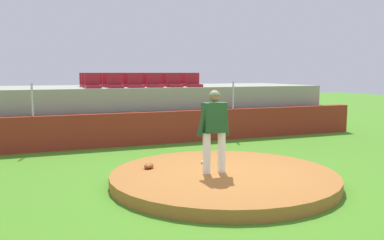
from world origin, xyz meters
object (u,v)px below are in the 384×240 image
at_px(stadium_chair_1, 115,83).
at_px(stadium_chair_4, 174,83).
at_px(stadium_chair_5, 194,83).
at_px(stadium_chair_7, 110,83).
at_px(stadium_chair_3, 154,83).
at_px(stadium_chair_8, 130,82).
at_px(baseball, 202,162).
at_px(stadium_chair_12, 87,82).
at_px(stadium_chair_13, 105,82).
at_px(stadium_chair_11, 185,82).
at_px(pitcher, 214,124).
at_px(stadium_chair_9, 149,82).
at_px(stadium_chair_17, 176,81).
at_px(stadium_chair_0, 93,83).
at_px(stadium_chair_14, 124,82).
at_px(stadium_chair_2, 136,83).
at_px(fielding_glove, 149,166).
at_px(stadium_chair_16, 159,82).
at_px(stadium_chair_15, 143,82).
at_px(stadium_chair_10, 167,82).
at_px(stadium_chair_6, 89,83).

bearing_deg(stadium_chair_1, stadium_chair_4, -178.89).
xyz_separation_m(stadium_chair_5, stadium_chair_7, (-2.82, 0.91, 0.00)).
xyz_separation_m(stadium_chair_3, stadium_chair_8, (-0.66, 0.89, 0.00)).
relative_size(stadium_chair_3, stadium_chair_7, 1.00).
bearing_deg(baseball, stadium_chair_1, 100.56).
height_order(stadium_chair_12, stadium_chair_13, same).
relative_size(stadium_chair_7, stadium_chair_11, 1.00).
bearing_deg(stadium_chair_11, pitcher, 74.07).
xyz_separation_m(stadium_chair_9, stadium_chair_17, (1.40, 0.88, 0.00)).
distance_m(baseball, stadium_chair_9, 6.29).
bearing_deg(stadium_chair_12, stadium_chair_9, 157.28).
relative_size(stadium_chair_0, stadium_chair_8, 1.00).
bearing_deg(stadium_chair_14, stadium_chair_2, 90.39).
height_order(stadium_chair_1, stadium_chair_4, same).
distance_m(stadium_chair_2, stadium_chair_14, 1.78).
height_order(stadium_chair_8, stadium_chair_14, same).
relative_size(stadium_chair_3, stadium_chair_5, 1.00).
height_order(fielding_glove, stadium_chair_17, stadium_chair_17).
relative_size(baseball, stadium_chair_9, 0.15).
xyz_separation_m(stadium_chair_8, stadium_chair_13, (-0.72, 0.88, 0.00)).
relative_size(stadium_chair_3, stadium_chair_9, 1.00).
bearing_deg(pitcher, stadium_chair_0, 103.32).
xyz_separation_m(stadium_chair_5, stadium_chair_16, (-0.74, 1.80, 0.00)).
bearing_deg(stadium_chair_12, stadium_chair_15, -179.10).
bearing_deg(stadium_chair_2, stadium_chair_1, 4.33).
relative_size(stadium_chair_8, stadium_chair_10, 1.00).
bearing_deg(stadium_chair_6, stadium_chair_16, -162.86).
bearing_deg(stadium_chair_16, stadium_chair_15, -3.50).
bearing_deg(stadium_chair_1, stadium_chair_12, -69.33).
relative_size(stadium_chair_1, stadium_chair_16, 1.00).
height_order(baseball, stadium_chair_14, stadium_chair_14).
bearing_deg(pitcher, stadium_chair_13, 95.01).
height_order(stadium_chair_7, stadium_chair_17, same).
relative_size(stadium_chair_0, stadium_chair_1, 1.00).
xyz_separation_m(stadium_chair_10, stadium_chair_12, (-2.81, 0.87, 0.00)).
distance_m(stadium_chair_0, stadium_chair_9, 2.30).
xyz_separation_m(pitcher, stadium_chair_9, (0.56, 6.92, 0.70)).
distance_m(stadium_chair_2, stadium_chair_4, 1.37).
xyz_separation_m(stadium_chair_12, stadium_chair_14, (1.38, 0.01, 0.00)).
distance_m(stadium_chair_6, stadium_chair_9, 2.11).
bearing_deg(stadium_chair_16, stadium_chair_11, 128.89).
relative_size(stadium_chair_6, stadium_chair_13, 1.00).
height_order(stadium_chair_9, stadium_chair_16, same).
bearing_deg(baseball, stadium_chair_5, 70.04).
distance_m(pitcher, baseball, 1.31).
xyz_separation_m(stadium_chair_16, stadium_chair_17, (0.73, 0.02, 0.00)).
xyz_separation_m(stadium_chair_10, stadium_chair_15, (-0.70, 0.90, 0.00)).
xyz_separation_m(fielding_glove, stadium_chair_7, (0.30, 6.02, 1.65)).
bearing_deg(stadium_chair_1, stadium_chair_7, -89.68).
bearing_deg(stadium_chair_4, stadium_chair_0, -0.32).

